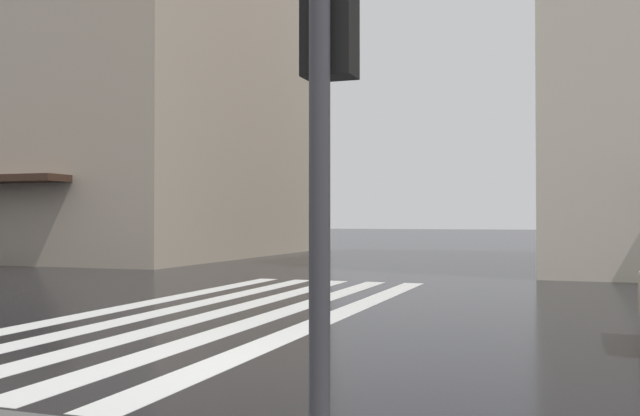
% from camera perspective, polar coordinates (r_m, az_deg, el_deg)
% --- Properties ---
extents(ground_plane, '(220.00, 220.00, 0.00)m').
position_cam_1_polar(ground_plane, '(8.29, -4.63, -12.21)').
color(ground_plane, black).
extents(zebra_crossing, '(13.00, 4.50, 0.01)m').
position_cam_1_polar(zebra_crossing, '(12.90, -7.40, -8.13)').
color(zebra_crossing, silver).
rests_on(zebra_crossing, ground_plane).
extents(haussmann_block_mid, '(19.14, 21.20, 23.71)m').
position_cam_1_polar(haussmann_block_mid, '(38.41, -19.43, 14.21)').
color(haussmann_block_mid, tan).
rests_on(haussmann_block_mid, ground_plane).
extents(traffic_signal_post, '(0.44, 0.30, 3.15)m').
position_cam_1_polar(traffic_signal_post, '(4.17, 0.54, 10.14)').
color(traffic_signal_post, '#333338').
rests_on(traffic_signal_post, sidewalk_pavement).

